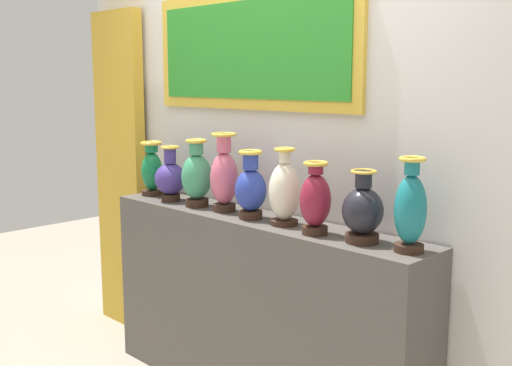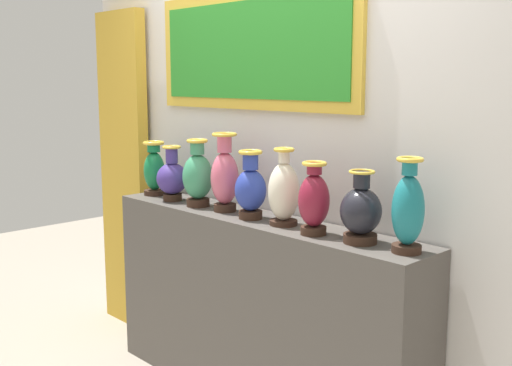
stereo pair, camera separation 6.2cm
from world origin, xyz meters
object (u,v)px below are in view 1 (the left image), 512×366
vase_burgundy (315,200)px  vase_ivory (284,191)px  vase_emerald (152,170)px  vase_onyx (363,211)px  vase_cobalt (251,188)px  vase_rose (224,176)px  vase_teal (410,209)px  vase_jade (197,176)px  vase_indigo (170,178)px

vase_burgundy → vase_ivory: bearing=170.5°
vase_emerald → vase_onyx: size_ratio=1.04×
vase_cobalt → vase_rose: bearing=173.9°
vase_rose → vase_onyx: (0.93, -0.01, -0.05)m
vase_onyx → vase_rose: bearing=179.4°
vase_rose → vase_teal: (1.17, 0.00, -0.01)m
vase_rose → vase_teal: vase_rose is taller
vase_emerald → vase_ivory: size_ratio=0.87×
vase_emerald → vase_jade: vase_jade is taller
vase_indigo → vase_burgundy: size_ratio=0.96×
vase_burgundy → vase_onyx: size_ratio=1.06×
vase_teal → vase_cobalt: bearing=-178.3°
vase_indigo → vase_rose: size_ratio=0.76×
vase_indigo → vase_rose: bearing=3.4°
vase_indigo → vase_rose: 0.46m
vase_rose → vase_ivory: vase_rose is taller
vase_cobalt → vase_ivory: size_ratio=0.93×
vase_indigo → vase_onyx: bearing=0.7°
vase_burgundy → vase_indigo: bearing=179.1°
vase_cobalt → vase_ivory: vase_ivory is taller
vase_emerald → vase_rose: size_ratio=0.78×
vase_rose → vase_cobalt: size_ratio=1.20×
vase_ivory → vase_onyx: (0.48, -0.00, -0.03)m
vase_onyx → vase_cobalt: bearing=-178.7°
vase_cobalt → vase_indigo: bearing=-179.9°
vase_emerald → vase_cobalt: (0.93, -0.03, 0.00)m
vase_jade → vase_rose: 0.22m
vase_jade → vase_burgundy: (0.90, -0.02, -0.01)m
vase_teal → vase_onyx: bearing=-176.8°
vase_emerald → vase_onyx: 1.62m
vase_teal → vase_emerald: bearing=179.9°
vase_jade → vase_rose: size_ratio=0.89×
vase_indigo → vase_burgundy: (1.14, -0.02, 0.02)m
vase_indigo → vase_ivory: bearing=1.3°
vase_cobalt → vase_teal: bearing=1.7°
vase_jade → vase_teal: vase_teal is taller
vase_ivory → vase_rose: bearing=179.3°
vase_indigo → vase_cobalt: vase_cobalt is taller
vase_emerald → vase_teal: size_ratio=0.84×
vase_rose → vase_burgundy: 0.69m
vase_jade → vase_cobalt: 0.45m
vase_indigo → vase_onyx: vase_indigo is taller
vase_indigo → vase_cobalt: 0.69m
vase_jade → vase_onyx: 1.15m
vase_emerald → vase_teal: (1.85, -0.00, 0.02)m
vase_ivory → vase_teal: vase_teal is taller
vase_indigo → vase_burgundy: 1.14m
vase_ivory → vase_emerald: bearing=179.4°
vase_indigo → vase_teal: (1.62, 0.03, 0.04)m
vase_ivory → vase_jade: bearing=-178.7°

